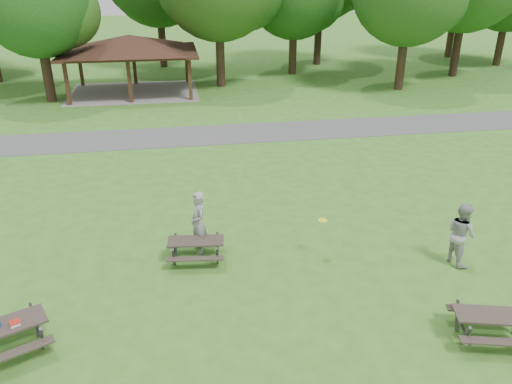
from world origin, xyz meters
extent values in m
plane|color=#377320|center=(0.00, 0.00, 0.00)|extent=(160.00, 160.00, 0.00)
cube|color=#4D4C4F|center=(0.00, 14.00, 0.01)|extent=(120.00, 3.20, 0.02)
cube|color=#351D13|center=(-7.70, 21.30, 1.30)|extent=(0.22, 0.22, 2.60)
cube|color=#3A2015|center=(-7.70, 26.70, 1.30)|extent=(0.22, 0.22, 2.60)
cube|color=#321E12|center=(-4.00, 21.30, 1.30)|extent=(0.22, 0.22, 2.60)
cube|color=#321B12|center=(-4.00, 26.70, 1.30)|extent=(0.22, 0.22, 2.60)
cube|color=#362313|center=(-0.30, 21.30, 1.30)|extent=(0.22, 0.22, 2.60)
cube|color=#332112|center=(-0.30, 26.70, 1.30)|extent=(0.22, 0.22, 2.60)
cube|color=#311C13|center=(-4.00, 24.00, 2.68)|extent=(8.60, 6.60, 0.16)
pyramid|color=black|center=(-4.00, 24.00, 3.26)|extent=(7.01, 7.01, 1.00)
cube|color=gray|center=(-4.00, 24.00, 0.01)|extent=(8.40, 6.40, 0.03)
cylinder|color=black|center=(-9.00, 22.50, 1.75)|extent=(0.60, 0.60, 3.50)
sphere|color=#154814|center=(-9.00, 22.50, 5.97)|extent=(6.60, 6.60, 6.60)
sphere|color=#214C15|center=(-7.52, 22.80, 5.31)|extent=(4.29, 4.29, 4.29)
sphere|color=#1D4C15|center=(-10.32, 22.30, 5.48)|extent=(3.96, 3.96, 3.96)
cylinder|color=black|center=(2.00, 25.00, 2.01)|extent=(0.60, 0.60, 4.02)
cylinder|color=black|center=(8.00, 28.50, 1.72)|extent=(0.60, 0.60, 3.43)
sphere|color=#174814|center=(9.57, 28.80, 5.36)|extent=(4.55, 4.55, 4.55)
cylinder|color=black|center=(14.00, 22.00, 1.89)|extent=(0.60, 0.60, 3.78)
cylinder|color=black|center=(20.00, 25.50, 2.10)|extent=(0.60, 0.60, 4.20)
cylinder|color=black|center=(26.00, 29.00, 1.78)|extent=(0.60, 0.60, 3.57)
cylinder|color=black|center=(-2.00, 33.00, 2.06)|extent=(0.60, 0.60, 4.13)
cylinder|color=black|center=(11.00, 32.00, 2.27)|extent=(0.60, 0.60, 4.55)
cylinder|color=#2F1E15|center=(24.00, 33.50, 2.13)|extent=(0.60, 0.60, 4.27)
cube|color=#322824|center=(-5.45, -0.86, 0.75)|extent=(1.99, 1.43, 0.05)
cube|color=#302A23|center=(-5.20, -1.42, 0.45)|extent=(1.80, 1.01, 0.04)
cube|color=#444447|center=(-4.64, -0.92, 0.38)|extent=(0.22, 0.38, 0.81)
cube|color=#3E3E41|center=(-4.96, -0.21, 0.38)|extent=(0.22, 0.38, 0.81)
cube|color=#424144|center=(-4.80, -0.57, 0.41)|extent=(0.68, 1.40, 0.05)
cube|color=silver|center=(-5.14, -0.85, 0.82)|extent=(0.27, 0.27, 0.07)
cube|color=red|center=(-5.14, -0.85, 0.86)|extent=(0.28, 0.28, 0.02)
cube|color=#2E2721|center=(-1.05, 2.33, 0.65)|extent=(1.67, 0.81, 0.04)
cube|color=#312A23|center=(-1.11, 1.81, 0.39)|extent=(1.63, 0.40, 0.04)
cube|color=#2F2821|center=(-0.99, 2.86, 0.39)|extent=(1.63, 0.40, 0.04)
cube|color=#38383A|center=(-1.70, 2.07, 0.33)|extent=(0.09, 0.34, 0.70)
cube|color=#3C3C3E|center=(-1.63, 2.74, 0.33)|extent=(0.09, 0.34, 0.70)
cube|color=#3B3B3D|center=(-1.66, 2.40, 0.35)|extent=(0.19, 1.31, 0.04)
cube|color=#3A3A3C|center=(-0.47, 1.93, 0.33)|extent=(0.09, 0.34, 0.70)
cube|color=#3B3B3D|center=(-0.40, 2.60, 0.33)|extent=(0.09, 0.34, 0.70)
cube|color=#3D3D3F|center=(-0.43, 2.27, 0.35)|extent=(0.19, 1.31, 0.04)
cube|color=#322A24|center=(5.43, -2.18, 0.69)|extent=(1.81, 1.09, 0.05)
cube|color=#332924|center=(5.29, -2.72, 0.41)|extent=(1.70, 0.67, 0.04)
cube|color=black|center=(5.58, -1.64, 0.41)|extent=(1.70, 0.67, 0.04)
cube|color=#3F3F42|center=(4.71, -2.36, 0.35)|extent=(0.15, 0.36, 0.74)
cube|color=#3E3E41|center=(4.89, -1.67, 0.35)|extent=(0.15, 0.36, 0.74)
cube|color=#3A3A3C|center=(4.80, -2.01, 0.37)|extent=(0.41, 1.35, 0.05)
cylinder|color=yellow|center=(2.62, 1.97, 1.20)|extent=(0.35, 0.35, 0.02)
imported|color=gray|center=(-0.93, 2.86, 0.97)|extent=(0.64, 0.81, 1.94)
imported|color=#A1A1A3|center=(6.43, 1.01, 0.94)|extent=(0.85, 1.02, 1.88)
camera|label=1|loc=(-1.39, -10.26, 7.96)|focal=35.00mm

